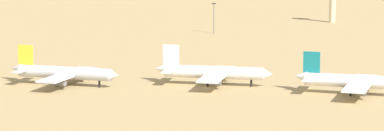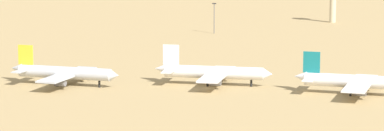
{
  "view_description": "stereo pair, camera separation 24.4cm",
  "coord_description": "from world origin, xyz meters",
  "px_view_note": "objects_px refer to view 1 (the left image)",
  "views": [
    {
      "loc": [
        57.66,
        -265.2,
        48.72
      ],
      "look_at": [
        -6.55,
        5.84,
        6.0
      ],
      "focal_mm": 86.08,
      "sensor_mm": 36.0,
      "label": 1
    },
    {
      "loc": [
        57.9,
        -265.14,
        48.72
      ],
      "look_at": [
        -6.55,
        5.84,
        6.0
      ],
      "focal_mm": 86.08,
      "sensor_mm": 36.0,
      "label": 2
    }
  ],
  "objects_px": {
    "parked_jet_yellow_3": "(64,73)",
    "light_pole_west": "(214,16)",
    "parked_jet_teal_5": "(356,81)",
    "parked_jet_white_4": "(212,72)"
  },
  "relations": [
    {
      "from": "parked_jet_teal_5",
      "to": "light_pole_west",
      "type": "distance_m",
      "value": 156.15
    },
    {
      "from": "parked_jet_yellow_3",
      "to": "light_pole_west",
      "type": "height_order",
      "value": "light_pole_west"
    },
    {
      "from": "parked_jet_white_4",
      "to": "parked_jet_teal_5",
      "type": "xyz_separation_m",
      "value": [
        43.66,
        -6.28,
        -0.03
      ]
    },
    {
      "from": "light_pole_west",
      "to": "parked_jet_teal_5",
      "type": "bearing_deg",
      "value": -62.8
    },
    {
      "from": "parked_jet_teal_5",
      "to": "parked_jet_yellow_3",
      "type": "bearing_deg",
      "value": -172.45
    },
    {
      "from": "parked_jet_white_4",
      "to": "parked_jet_teal_5",
      "type": "distance_m",
      "value": 44.11
    },
    {
      "from": "parked_jet_yellow_3",
      "to": "parked_jet_white_4",
      "type": "relative_size",
      "value": 0.99
    },
    {
      "from": "parked_jet_teal_5",
      "to": "light_pole_west",
      "type": "xyz_separation_m",
      "value": [
        -71.35,
        138.84,
        4.15
      ]
    },
    {
      "from": "parked_jet_yellow_3",
      "to": "light_pole_west",
      "type": "bearing_deg",
      "value": 87.99
    },
    {
      "from": "parked_jet_yellow_3",
      "to": "parked_jet_teal_5",
      "type": "xyz_separation_m",
      "value": [
        87.92,
        4.57,
        0.03
      ]
    }
  ]
}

